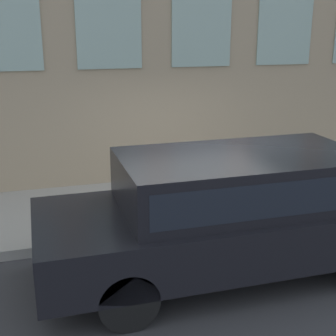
% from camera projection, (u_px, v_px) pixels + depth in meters
% --- Properties ---
extents(ground_plane, '(80.00, 80.00, 0.00)m').
position_uv_depth(ground_plane, '(200.00, 236.00, 7.81)').
color(ground_plane, '#38383A').
extents(sidewalk, '(2.74, 60.00, 0.16)m').
position_uv_depth(sidewalk, '(176.00, 203.00, 9.04)').
color(sidewalk, '#9E9B93').
rests_on(sidewalk, ground_plane).
extents(fire_hydrant, '(0.30, 0.42, 0.84)m').
position_uv_depth(fire_hydrant, '(182.00, 195.00, 8.01)').
color(fire_hydrant, gray).
rests_on(fire_hydrant, sidewalk).
extents(person, '(0.27, 0.18, 1.14)m').
position_uv_depth(person, '(155.00, 178.00, 8.10)').
color(person, '#726651').
rests_on(person, sidewalk).
extents(parked_truck_charcoal_near, '(1.99, 5.28, 1.73)m').
position_uv_depth(parked_truck_charcoal_near, '(235.00, 206.00, 6.42)').
color(parked_truck_charcoal_near, black).
rests_on(parked_truck_charcoal_near, ground_plane).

